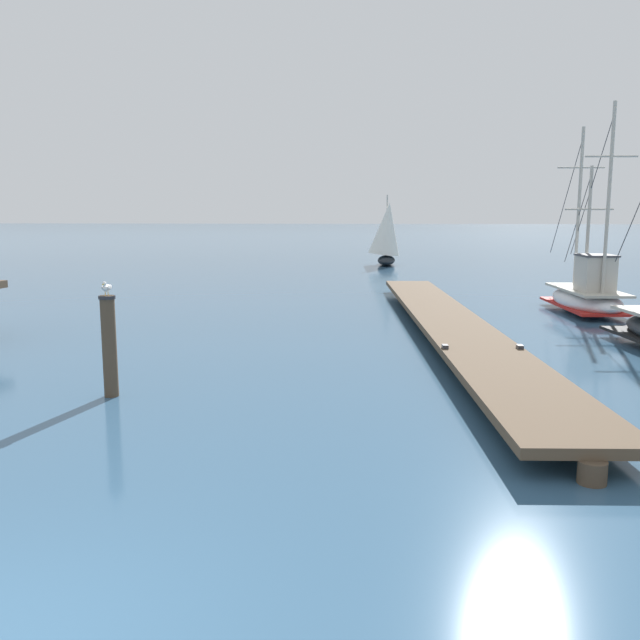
# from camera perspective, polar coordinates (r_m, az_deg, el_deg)

# --- Properties ---
(floating_dock) EXTENTS (3.29, 20.86, 0.53)m
(floating_dock) POSITION_cam_1_polar(r_m,az_deg,el_deg) (18.75, 10.94, -0.14)
(floating_dock) COLOR brown
(floating_dock) RESTS_ON ground
(fishing_boat_0) EXTENTS (2.06, 6.37, 6.67)m
(fishing_boat_0) POSITION_cam_1_polar(r_m,az_deg,el_deg) (24.11, 21.85, 2.05)
(fishing_boat_0) COLOR silver
(fishing_boat_0) RESTS_ON ground
(mooring_piling) EXTENTS (0.30, 0.30, 1.86)m
(mooring_piling) POSITION_cam_1_polar(r_m,az_deg,el_deg) (12.72, -17.52, -2.00)
(mooring_piling) COLOR #4C3D2D
(mooring_piling) RESTS_ON ground
(perched_seagull) EXTENTS (0.16, 0.38, 0.27)m
(perched_seagull) POSITION_cam_1_polar(r_m,az_deg,el_deg) (12.57, -17.74, 2.67)
(perched_seagull) COLOR gold
(perched_seagull) RESTS_ON mooring_piling
(distant_sailboat) EXTENTS (2.40, 4.05, 4.45)m
(distant_sailboat) POSITION_cam_1_polar(r_m,az_deg,el_deg) (43.22, 5.70, 7.32)
(distant_sailboat) COLOR black
(distant_sailboat) RESTS_ON ground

